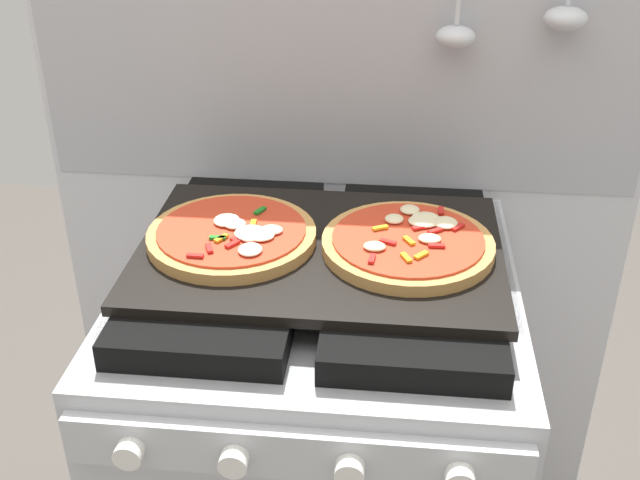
{
  "coord_description": "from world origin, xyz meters",
  "views": [
    {
      "loc": [
        0.1,
        -1.0,
        1.49
      ],
      "look_at": [
        0.0,
        0.0,
        0.93
      ],
      "focal_mm": 43.82,
      "sensor_mm": 36.0,
      "label": 1
    }
  ],
  "objects_px": {
    "stove": "(320,473)",
    "pizza_left": "(233,236)",
    "pizza_right": "(408,242)",
    "baking_tray": "(320,250)"
  },
  "relations": [
    {
      "from": "stove",
      "to": "pizza_left",
      "type": "bearing_deg",
      "value": -179.0
    },
    {
      "from": "baking_tray",
      "to": "pizza_left",
      "type": "xyz_separation_m",
      "value": [
        -0.13,
        -0.0,
        0.02
      ]
    },
    {
      "from": "stove",
      "to": "baking_tray",
      "type": "relative_size",
      "value": 1.67
    },
    {
      "from": "pizza_right",
      "to": "pizza_left",
      "type": "bearing_deg",
      "value": -178.18
    },
    {
      "from": "stove",
      "to": "baking_tray",
      "type": "height_order",
      "value": "baking_tray"
    },
    {
      "from": "pizza_left",
      "to": "pizza_right",
      "type": "height_order",
      "value": "same"
    },
    {
      "from": "stove",
      "to": "pizza_left",
      "type": "distance_m",
      "value": 0.5
    },
    {
      "from": "pizza_left",
      "to": "pizza_right",
      "type": "relative_size",
      "value": 1.0
    },
    {
      "from": "stove",
      "to": "baking_tray",
      "type": "xyz_separation_m",
      "value": [
        0.0,
        0.0,
        0.46
      ]
    },
    {
      "from": "pizza_left",
      "to": "pizza_right",
      "type": "xyz_separation_m",
      "value": [
        0.26,
        0.01,
        -0.0
      ]
    }
  ]
}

